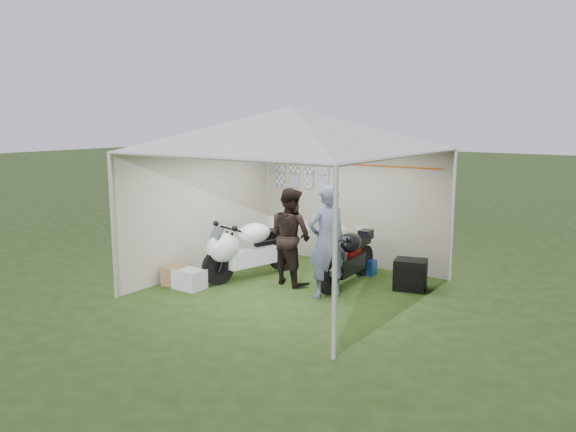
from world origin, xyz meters
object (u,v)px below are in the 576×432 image
Objects in this scene: equipment_box at (410,275)px; crate_2 at (185,279)px; motorcycle_white at (247,247)px; paddock_stand at (365,267)px; canopy_tent at (293,133)px; crate_1 at (176,275)px; person_dark_jacket at (290,236)px; person_blue_jacket at (327,242)px; crate_0 at (189,279)px; motorcycle_black at (345,256)px.

equipment_box reaches higher than crate_2.
equipment_box is (2.64, 1.03, -0.31)m from motorcycle_white.
motorcycle_white is 2.19m from paddock_stand.
canopy_tent reaches higher than crate_1.
paddock_stand is at bearing -110.59° from person_dark_jacket.
person_blue_jacket is at bearing 19.27° from crate_2.
equipment_box is at bearing 34.24° from crate_0.
motorcycle_black is 6.64× the size of crate_2.
paddock_stand is 0.21× the size of person_blue_jacket.
equipment_box is at bearing -21.28° from paddock_stand.
canopy_tent is 11.05× the size of equipment_box.
motorcycle_white is 1.21× the size of person_dark_jacket.
crate_2 is at bearing -109.56° from motorcycle_white.
paddock_stand is 0.76× the size of crate_0.
person_blue_jacket reaches higher than motorcycle_black.
person_blue_jacket is 3.52× the size of equipment_box.
equipment_box is at bearing 31.02° from crate_1.
person_blue_jacket is at bearing -129.52° from equipment_box.
equipment_box reaches higher than crate_1.
person_blue_jacket is (0.10, -1.54, 0.76)m from paddock_stand.
motorcycle_white is at bearing -63.50° from person_blue_jacket.
crate_0 is 0.27m from crate_2.
motorcycle_white is 1.74m from person_blue_jacket.
crate_2 is (-2.23, -2.36, -0.04)m from paddock_stand.
motorcycle_black is 5.08× the size of crate_1.
crate_1 is (-0.76, -1.01, -0.40)m from motorcycle_white.
person_dark_jacket is 3.43× the size of crate_0.
canopy_tent is 3.14× the size of person_blue_jacket.
crate_0 is at bearing -145.76° from equipment_box.
crate_2 is at bearing -149.78° from motorcycle_black.
motorcycle_black is at bearing -156.01° from equipment_box.
person_dark_jacket is 2.08m from crate_1.
canopy_tent reaches higher than equipment_box.
crate_0 is (-3.04, -2.07, -0.09)m from equipment_box.
person_dark_jacket reaches higher than paddock_stand.
motorcycle_black is 3.65× the size of equipment_box.
crate_1 is (-1.56, -1.19, -0.67)m from person_dark_jacket.
person_dark_jacket is at bearing 132.05° from canopy_tent.
motorcycle_black is at bearing -86.68° from paddock_stand.
motorcycle_black is 5.05× the size of paddock_stand.
equipment_box is (0.99, 0.44, -0.26)m from motorcycle_black.
person_dark_jacket is at bearing 37.46° from crate_2.
person_blue_jacket is 2.72m from crate_1.
crate_0 is at bearing -128.93° from paddock_stand.
motorcycle_black is at bearing -145.56° from person_blue_jacket.
person_blue_jacket is at bearing -6.61° from canopy_tent.
motorcycle_black reaches higher than paddock_stand.
motorcycle_black reaches higher than crate_1.
crate_1 is (-0.36, 0.03, 0.00)m from crate_0.
equipment_box is 1.39× the size of crate_1.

